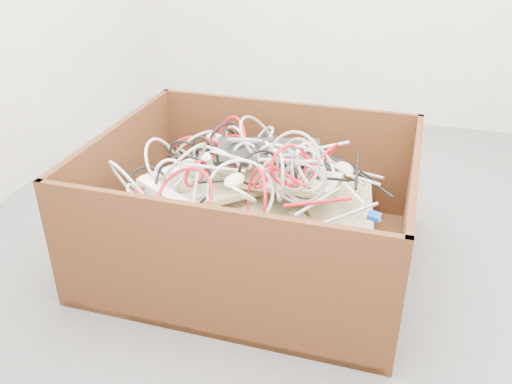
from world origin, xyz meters
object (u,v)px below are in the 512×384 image
(cardboard_box, at_px, (251,229))
(vga_plug, at_px, (374,216))
(power_strip_right, at_px, (167,197))
(power_strip_left, at_px, (177,171))

(cardboard_box, distance_m, vga_plug, 0.54)
(power_strip_right, bearing_deg, cardboard_box, 57.25)
(cardboard_box, height_order, vga_plug, cardboard_box)
(power_strip_left, distance_m, power_strip_right, 0.22)
(vga_plug, bearing_deg, power_strip_right, -166.81)
(power_strip_left, relative_size, power_strip_right, 1.11)
(power_strip_left, height_order, power_strip_right, power_strip_left)
(cardboard_box, xyz_separation_m, vga_plug, (0.49, -0.10, 0.20))
(cardboard_box, relative_size, power_strip_left, 4.00)
(cardboard_box, xyz_separation_m, power_strip_right, (-0.26, -0.20, 0.22))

